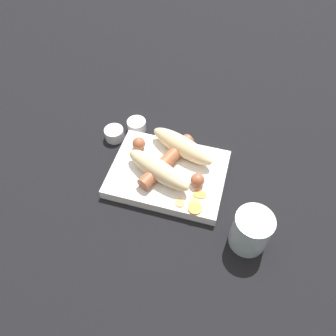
# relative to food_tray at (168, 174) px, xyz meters

# --- Properties ---
(ground_plane) EXTENTS (3.00, 3.00, 0.00)m
(ground_plane) POSITION_rel_food_tray_xyz_m (0.00, 0.00, -0.01)
(ground_plane) COLOR black
(food_tray) EXTENTS (0.26, 0.19, 0.03)m
(food_tray) POSITION_rel_food_tray_xyz_m (0.00, 0.00, 0.00)
(food_tray) COLOR white
(food_tray) RESTS_ON ground_plane
(bread_roll) EXTENTS (0.21, 0.19, 0.05)m
(bread_roll) POSITION_rel_food_tray_xyz_m (-0.00, 0.02, 0.04)
(bread_roll) COLOR beige
(bread_roll) RESTS_ON food_tray
(sausage) EXTENTS (0.19, 0.17, 0.03)m
(sausage) POSITION_rel_food_tray_xyz_m (-0.01, 0.01, 0.03)
(sausage) COLOR #9E5638
(sausage) RESTS_ON food_tray
(pickled_veggies) EXTENTS (0.07, 0.07, 0.00)m
(pickled_veggies) POSITION_rel_food_tray_xyz_m (0.08, -0.07, 0.01)
(pickled_veggies) COLOR #F99E4C
(pickled_veggies) RESTS_ON food_tray
(condiment_cup_near) EXTENTS (0.05, 0.05, 0.03)m
(condiment_cup_near) POSITION_rel_food_tray_xyz_m (-0.12, 0.13, 0.00)
(condiment_cup_near) COLOR white
(condiment_cup_near) RESTS_ON ground_plane
(condiment_cup_far) EXTENTS (0.05, 0.05, 0.03)m
(condiment_cup_far) POSITION_rel_food_tray_xyz_m (-0.17, 0.08, 0.00)
(condiment_cup_far) COLOR white
(condiment_cup_far) RESTS_ON ground_plane
(drink_glass) EXTENTS (0.08, 0.08, 0.09)m
(drink_glass) POSITION_rel_food_tray_xyz_m (0.20, -0.11, 0.03)
(drink_glass) COLOR silver
(drink_glass) RESTS_ON ground_plane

